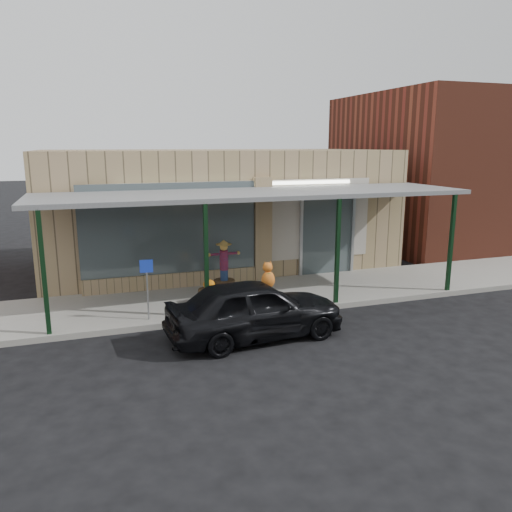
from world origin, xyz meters
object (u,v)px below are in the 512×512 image
object	(u,v)px
barrel_scarecrow	(224,276)
parked_sedan	(255,309)
barrel_pumpkin	(209,294)
handicap_sign	(147,281)

from	to	relation	value
barrel_scarecrow	parked_sedan	distance (m)	3.14
barrel_pumpkin	handicap_sign	size ratio (longest dim) A/B	0.47
handicap_sign	parked_sedan	bearing A→B (deg)	-32.35
handicap_sign	parked_sedan	size ratio (longest dim) A/B	0.36
barrel_scarecrow	parked_sedan	bearing A→B (deg)	-108.86
barrel_scarecrow	barrel_pumpkin	size ratio (longest dim) A/B	2.26
barrel_pumpkin	handicap_sign	world-z (taller)	handicap_sign
barrel_scarecrow	handicap_sign	world-z (taller)	barrel_scarecrow
barrel_scarecrow	barrel_pumpkin	xyz separation A→B (m)	(-0.62, -0.72, -0.29)
barrel_pumpkin	handicap_sign	xyz separation A→B (m)	(-1.73, -0.79, 0.72)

